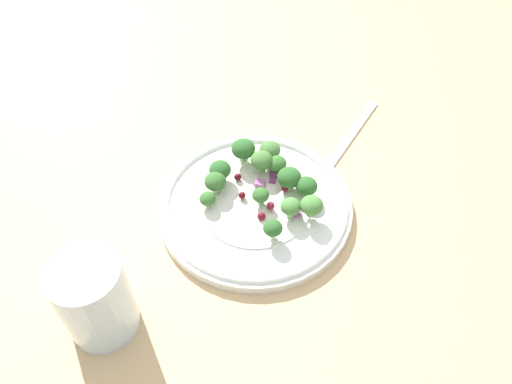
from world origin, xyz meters
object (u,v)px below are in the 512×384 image
(plate, at_px, (256,202))
(water_glass, at_px, (95,299))
(broccoli_floret_1, at_px, (215,182))
(broccoli_floret_2, at_px, (243,149))
(broccoli_floret_0, at_px, (311,206))
(fork, at_px, (343,145))

(plate, distance_m, water_glass, 0.22)
(broccoli_floret_1, bearing_deg, water_glass, -102.90)
(broccoli_floret_1, xyz_separation_m, broccoli_floret_2, (0.01, 0.06, 0.00))
(broccoli_floret_0, relative_size, fork, 0.14)
(broccoli_floret_2, relative_size, water_glass, 0.31)
(plate, height_order, fork, plate)
(plate, height_order, broccoli_floret_0, broccoli_floret_0)
(water_glass, bearing_deg, broccoli_floret_1, 77.10)
(plate, bearing_deg, broccoli_floret_1, -174.29)
(broccoli_floret_0, distance_m, broccoli_floret_2, 0.12)
(water_glass, bearing_deg, broccoli_floret_0, 49.46)
(fork, height_order, water_glass, water_glass)
(broccoli_floret_1, bearing_deg, broccoli_floret_0, -0.11)
(broccoli_floret_0, bearing_deg, fork, 86.95)
(broccoli_floret_1, xyz_separation_m, fork, (0.12, 0.14, -0.03))
(broccoli_floret_0, xyz_separation_m, broccoli_floret_2, (-0.10, 0.06, 0.00))
(broccoli_floret_0, xyz_separation_m, water_glass, (-0.16, -0.19, 0.01))
(fork, bearing_deg, water_glass, -117.05)
(plate, xyz_separation_m, broccoli_floret_2, (-0.04, 0.05, 0.03))
(water_glass, bearing_deg, plate, 64.34)
(plate, relative_size, broccoli_floret_0, 8.74)
(broccoli_floret_2, bearing_deg, fork, 36.61)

